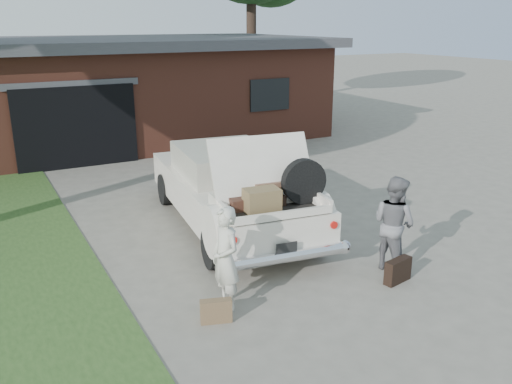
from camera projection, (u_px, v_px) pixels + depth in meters
name	position (u px, v px, depth m)	size (l,w,h in m)	color
ground	(273.00, 265.00, 8.91)	(90.00, 90.00, 0.00)	gray
house	(129.00, 87.00, 18.46)	(12.80, 7.80, 3.30)	brown
sedan	(231.00, 188.00, 10.41)	(2.63, 5.44, 2.06)	white
woman_left	(225.00, 259.00, 7.39)	(0.54, 0.35, 1.48)	beige
woman_right	(394.00, 223.00, 8.59)	(0.75, 0.59, 1.55)	slate
suitcase_left	(216.00, 311.00, 7.19)	(0.42, 0.13, 0.32)	brown
suitcase_right	(398.00, 271.00, 8.30)	(0.49, 0.16, 0.38)	black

